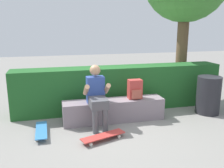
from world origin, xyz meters
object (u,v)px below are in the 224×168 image
object	(u,v)px
bench_main	(114,110)
person_skater	(97,94)
backpack_on_bench	(135,89)
trash_bin	(208,95)
skateboard_near_person	(103,136)
skateboard_beside_bench	(41,130)

from	to	relation	value
bench_main	person_skater	xyz separation A→B (m)	(-0.39, -0.21, 0.42)
bench_main	backpack_on_bench	distance (m)	0.61
person_skater	trash_bin	world-z (taller)	person_skater
person_skater	skateboard_near_person	distance (m)	0.85
skateboard_beside_bench	bench_main	bearing A→B (deg)	12.90
skateboard_beside_bench	backpack_on_bench	size ratio (longest dim) A/B	2.01
skateboard_beside_bench	person_skater	bearing A→B (deg)	6.64
skateboard_near_person	skateboard_beside_bench	bearing A→B (deg)	153.95
person_skater	trash_bin	distance (m)	2.56
bench_main	skateboard_beside_bench	world-z (taller)	bench_main
person_skater	trash_bin	bearing A→B (deg)	2.97
skateboard_near_person	trash_bin	bearing A→B (deg)	16.58
person_skater	skateboard_beside_bench	bearing A→B (deg)	-173.36
backpack_on_bench	trash_bin	xyz separation A→B (m)	(1.71, -0.07, -0.22)
bench_main	backpack_on_bench	world-z (taller)	backpack_on_bench
backpack_on_bench	skateboard_near_person	bearing A→B (deg)	-135.86
skateboard_beside_bench	trash_bin	bearing A→B (deg)	4.05
bench_main	backpack_on_bench	bearing A→B (deg)	-1.20
skateboard_beside_bench	backpack_on_bench	xyz separation A→B (m)	(1.90, 0.32, 0.56)
bench_main	person_skater	distance (m)	0.61
backpack_on_bench	trash_bin	world-z (taller)	backpack_on_bench
backpack_on_bench	trash_bin	bearing A→B (deg)	-2.24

